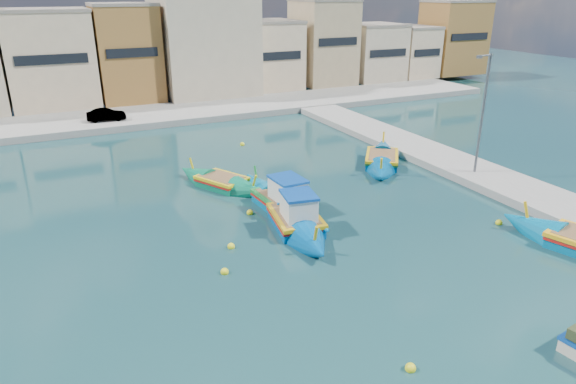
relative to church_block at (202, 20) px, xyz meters
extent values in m
plane|color=#15353F|center=(-10.00, -40.00, -8.41)|extent=(160.00, 160.00, 0.00)
cube|color=gray|center=(8.00, -40.00, -8.16)|extent=(4.00, 70.00, 0.50)
cube|color=gray|center=(-10.00, -8.00, -8.11)|extent=(80.00, 8.00, 0.60)
cube|color=beige|center=(-15.74, -0.28, -3.31)|extent=(7.88, 7.44, 8.99)
cube|color=gray|center=(-15.74, -0.28, 1.33)|extent=(8.04, 7.59, 0.30)
cube|color=black|center=(-15.74, -4.05, -2.86)|extent=(6.30, 0.10, 0.90)
cube|color=#A06D32|center=(-8.46, -0.93, -3.09)|extent=(6.17, 6.13, 9.43)
cube|color=gray|center=(-8.46, -0.93, 1.77)|extent=(6.29, 6.26, 0.30)
cube|color=black|center=(-8.46, -4.05, -2.62)|extent=(4.93, 0.10, 0.90)
cube|color=tan|center=(-0.95, -0.15, -4.78)|extent=(7.31, 7.69, 6.05)
cube|color=gray|center=(-0.95, -0.15, -1.60)|extent=(7.46, 7.85, 0.30)
cube|color=black|center=(-0.95, -4.05, -4.48)|extent=(5.85, 0.10, 0.90)
cube|color=beige|center=(7.02, -0.35, -4.10)|extent=(7.54, 7.30, 7.41)
cube|color=gray|center=(7.02, -0.35, -0.25)|extent=(7.69, 7.45, 0.30)
cube|color=black|center=(7.02, -4.05, -3.73)|extent=(6.03, 0.10, 0.90)
cube|color=tan|center=(14.93, -0.51, -2.99)|extent=(6.36, 6.97, 9.63)
cube|color=gray|center=(14.93, -0.51, 1.98)|extent=(6.48, 7.11, 0.30)
cube|color=black|center=(14.93, -4.05, -2.51)|extent=(5.09, 0.10, 0.90)
cube|color=#C5B393|center=(22.15, -0.65, -4.48)|extent=(6.63, 6.70, 6.65)
cube|color=gray|center=(22.15, -0.65, -1.01)|extent=(6.76, 6.83, 0.30)
cube|color=black|center=(22.15, -4.05, -4.15)|extent=(5.30, 0.10, 0.90)
cube|color=beige|center=(28.26, -0.25, -4.71)|extent=(5.08, 7.51, 6.20)
cube|color=gray|center=(28.26, -0.25, -1.45)|extent=(5.18, 7.66, 0.30)
cube|color=black|center=(28.26, -4.05, -4.40)|extent=(4.06, 0.10, 0.90)
cube|color=#A06D32|center=(35.15, -1.00, -3.14)|extent=(7.79, 6.00, 9.33)
cube|color=gray|center=(35.15, -1.00, 1.67)|extent=(7.95, 6.12, 0.30)
cube|color=black|center=(35.15, -4.05, -2.68)|extent=(6.23, 0.10, 0.90)
cube|color=#C5B393|center=(0.00, 0.00, -1.81)|extent=(10.00, 10.00, 12.00)
cylinder|color=#595B60|center=(7.50, -34.00, -4.41)|extent=(0.16, 0.16, 8.00)
cylinder|color=#595B60|center=(7.10, -34.00, -0.51)|extent=(1.00, 0.10, 0.10)
cube|color=#595B60|center=(6.60, -34.00, -0.56)|extent=(0.35, 0.15, 0.18)
imported|color=#4C1919|center=(-12.21, -9.50, -7.26)|extent=(3.43, 1.42, 1.10)
cube|color=#006EA4|center=(-5.84, -33.01, -8.20)|extent=(2.34, 3.91, 1.06)
cone|color=#006EA4|center=(-6.03, -29.88, -8.14)|extent=(2.32, 3.59, 2.72)
cone|color=#006EA4|center=(-5.65, -36.14, -8.14)|extent=(2.32, 3.59, 2.72)
cube|color=#1A8637|center=(-5.84, -33.01, -7.75)|extent=(2.44, 4.12, 0.19)
cube|color=red|center=(-5.84, -33.01, -7.94)|extent=(2.45, 3.98, 0.11)
cube|color=olive|center=(-5.84, -33.01, -7.67)|extent=(2.01, 3.54, 0.06)
cylinder|color=#1A8637|center=(-6.05, -29.57, -7.45)|extent=(0.18, 0.51, 1.15)
cylinder|color=#1A8637|center=(-5.63, -36.45, -7.45)|extent=(0.18, 0.51, 1.15)
cube|color=white|center=(-5.80, -33.56, -7.08)|extent=(1.60, 2.01, 1.17)
cube|color=#0F47A5|center=(-5.80, -33.56, -6.44)|extent=(1.69, 2.16, 0.13)
cube|color=#00569F|center=(-6.27, -35.48, -8.19)|extent=(2.74, 3.79, 1.09)
cone|color=#00569F|center=(-5.78, -32.66, -8.14)|extent=(2.70, 3.55, 2.72)
cone|color=#00569F|center=(-6.77, -38.31, -8.14)|extent=(2.70, 3.55, 2.72)
cube|color=gold|center=(-6.27, -35.48, -7.73)|extent=(2.86, 3.99, 0.20)
cube|color=red|center=(-6.27, -35.48, -7.93)|extent=(2.86, 3.87, 0.11)
cube|color=olive|center=(-6.27, -35.48, -7.65)|extent=(2.36, 3.42, 0.07)
cylinder|color=gold|center=(-5.73, -32.38, -7.43)|extent=(0.24, 0.53, 1.18)
cylinder|color=gold|center=(-6.82, -38.59, -7.43)|extent=(0.24, 0.53, 1.18)
cube|color=white|center=(-6.36, -35.98, -7.05)|extent=(1.80, 2.00, 1.20)
cube|color=#0F47A5|center=(-6.36, -35.98, -6.39)|extent=(1.91, 2.14, 0.13)
cube|color=#005A97|center=(3.83, -28.91, -8.20)|extent=(3.79, 4.07, 1.06)
cone|color=#005A97|center=(5.56, -26.59, -8.14)|extent=(3.64, 3.86, 2.67)
cone|color=#005A97|center=(2.09, -31.22, -8.14)|extent=(3.64, 3.86, 2.67)
cube|color=yellow|center=(3.83, -28.91, -7.75)|extent=(3.97, 4.27, 0.19)
cube|color=#197F33|center=(3.83, -28.91, -7.94)|extent=(3.92, 4.18, 0.11)
cube|color=olive|center=(3.83, -28.91, -7.67)|extent=(3.35, 3.62, 0.06)
cylinder|color=yellow|center=(5.74, -26.36, -7.45)|extent=(0.42, 0.49, 1.15)
cylinder|color=yellow|center=(1.92, -31.45, -7.45)|extent=(0.42, 0.49, 1.15)
cube|color=#0B7754|center=(-7.81, -28.23, -8.22)|extent=(3.05, 3.47, 0.96)
cone|color=#0B7754|center=(-8.92, -26.09, -8.17)|extent=(2.97, 3.31, 2.38)
cone|color=#0B7754|center=(-6.70, -30.37, -8.17)|extent=(2.97, 3.31, 2.38)
cube|color=yellow|center=(-7.81, -28.23, -7.81)|extent=(3.19, 3.65, 0.17)
cube|color=red|center=(-7.81, -28.23, -7.98)|extent=(3.16, 3.57, 0.10)
cube|color=olive|center=(-7.81, -28.23, -7.73)|extent=(2.67, 3.11, 0.06)
cylinder|color=yellow|center=(-9.02, -25.87, -7.54)|extent=(0.33, 0.47, 1.05)
cylinder|color=yellow|center=(-6.60, -30.58, -7.54)|extent=(0.33, 0.47, 1.05)
cone|color=#0070A2|center=(4.17, -41.25, -8.13)|extent=(3.08, 3.73, 2.77)
cylinder|color=yellow|center=(4.09, -40.98, -7.40)|extent=(0.30, 0.55, 1.22)
sphere|color=#FFF91A|center=(-11.17, -38.33, -8.33)|extent=(0.36, 0.36, 0.36)
sphere|color=#FFF91A|center=(-7.80, -32.89, -8.33)|extent=(0.36, 0.36, 0.36)
sphere|color=#FFF91A|center=(-3.36, -20.14, -8.33)|extent=(0.36, 0.36, 0.36)
sphere|color=#FFF91A|center=(3.58, -39.83, -8.33)|extent=(0.36, 0.36, 0.36)
sphere|color=#FFF91A|center=(-7.73, -46.78, -8.33)|extent=(0.36, 0.36, 0.36)
sphere|color=#FFF91A|center=(-10.10, -36.21, -8.33)|extent=(0.36, 0.36, 0.36)
camera|label=1|loc=(-17.16, -57.13, 3.17)|focal=32.00mm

